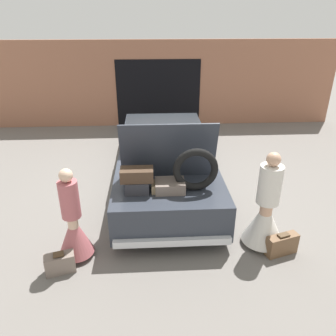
{
  "coord_description": "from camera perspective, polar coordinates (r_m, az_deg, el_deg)",
  "views": [
    {
      "loc": [
        -0.31,
        -6.85,
        3.58
      ],
      "look_at": [
        0.0,
        -1.45,
        1.0
      ],
      "focal_mm": 35.0,
      "sensor_mm": 36.0,
      "label": 1
    }
  ],
  "objects": [
    {
      "name": "ground_plane",
      "position": [
        7.73,
        -0.62,
        -2.02
      ],
      "size": [
        40.0,
        40.0,
        0.0
      ],
      "primitive_type": "plane",
      "color": "slate"
    },
    {
      "name": "garage_wall_back",
      "position": [
        11.3,
        -1.72,
        14.37
      ],
      "size": [
        12.0,
        0.14,
        2.8
      ],
      "color": "#9E664C",
      "rests_on": "ground_plane"
    },
    {
      "name": "car",
      "position": [
        7.46,
        -0.64,
        2.02
      ],
      "size": [
        2.02,
        5.38,
        1.92
      ],
      "color": "#2D333D",
      "rests_on": "ground_plane"
    },
    {
      "name": "person_left",
      "position": [
        5.37,
        -16.13,
        -9.85
      ],
      "size": [
        0.56,
        0.56,
        1.56
      ],
      "rotation": [
        0.0,
        0.0,
        -1.77
      ],
      "color": "beige",
      "rests_on": "ground_plane"
    },
    {
      "name": "person_right",
      "position": [
        5.62,
        16.59,
        -7.69
      ],
      "size": [
        0.69,
        0.69,
        1.68
      ],
      "rotation": [
        0.0,
        0.0,
        1.61
      ],
      "color": "tan",
      "rests_on": "ground_plane"
    },
    {
      "name": "suitcase_beside_left_person",
      "position": [
        5.38,
        -18.28,
        -15.47
      ],
      "size": [
        0.47,
        0.31,
        0.34
      ],
      "color": "#75665B",
      "rests_on": "ground_plane"
    },
    {
      "name": "suitcase_beside_right_person",
      "position": [
        5.74,
        19.2,
        -12.47
      ],
      "size": [
        0.56,
        0.32,
        0.38
      ],
      "color": "brown",
      "rests_on": "ground_plane"
    }
  ]
}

